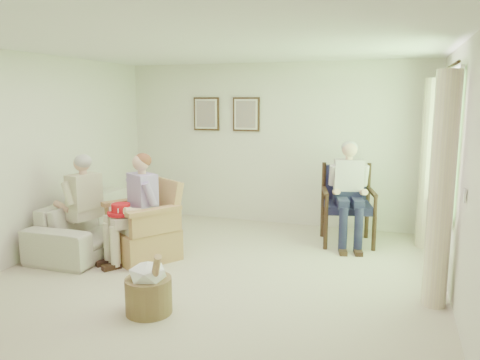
# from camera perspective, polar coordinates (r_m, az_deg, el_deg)

# --- Properties ---
(floor) EXTENTS (5.50, 5.50, 0.00)m
(floor) POSITION_cam_1_polar(r_m,az_deg,el_deg) (5.37, -3.63, -12.35)
(floor) COLOR beige
(floor) RESTS_ON ground
(back_wall) EXTENTS (5.00, 0.04, 2.60)m
(back_wall) POSITION_cam_1_polar(r_m,az_deg,el_deg) (7.62, 4.06, 4.35)
(back_wall) COLOR silver
(back_wall) RESTS_ON ground
(front_wall) EXTENTS (5.00, 0.04, 2.60)m
(front_wall) POSITION_cam_1_polar(r_m,az_deg,el_deg) (2.74, -26.21, -6.60)
(front_wall) COLOR silver
(front_wall) RESTS_ON ground
(left_wall) EXTENTS (0.04, 5.50, 2.60)m
(left_wall) POSITION_cam_1_polar(r_m,az_deg,el_deg) (6.40, -25.02, 2.40)
(left_wall) COLOR silver
(left_wall) RESTS_ON ground
(right_wall) EXTENTS (0.04, 5.50, 2.60)m
(right_wall) POSITION_cam_1_polar(r_m,az_deg,el_deg) (4.70, 25.72, -0.05)
(right_wall) COLOR silver
(right_wall) RESTS_ON ground
(ceiling) EXTENTS (5.00, 5.50, 0.02)m
(ceiling) POSITION_cam_1_polar(r_m,az_deg,el_deg) (5.01, -3.97, 16.39)
(ceiling) COLOR white
(ceiling) RESTS_ON back_wall
(window) EXTENTS (0.13, 2.50, 1.63)m
(window) POSITION_cam_1_polar(r_m,az_deg,el_deg) (5.85, 24.16, 4.65)
(window) COLOR #2D6B23
(window) RESTS_ON right_wall
(curtain_left) EXTENTS (0.34, 0.34, 2.30)m
(curtain_left) POSITION_cam_1_polar(r_m,az_deg,el_deg) (4.92, 23.32, -1.24)
(curtain_left) COLOR beige
(curtain_left) RESTS_ON ground
(curtain_right) EXTENTS (0.34, 0.34, 2.30)m
(curtain_right) POSITION_cam_1_polar(r_m,az_deg,el_deg) (6.85, 22.02, 1.77)
(curtain_right) COLOR beige
(curtain_right) RESTS_ON ground
(framed_print_left) EXTENTS (0.45, 0.05, 0.55)m
(framed_print_left) POSITION_cam_1_polar(r_m,az_deg,el_deg) (7.92, -4.13, 8.04)
(framed_print_left) COLOR #382114
(framed_print_left) RESTS_ON back_wall
(framed_print_right) EXTENTS (0.45, 0.05, 0.55)m
(framed_print_right) POSITION_cam_1_polar(r_m,az_deg,el_deg) (7.68, 0.75, 8.01)
(framed_print_right) COLOR #382114
(framed_print_right) RESTS_ON back_wall
(wicker_armchair) EXTENTS (0.79, 0.78, 1.01)m
(wicker_armchair) POSITION_cam_1_polar(r_m,az_deg,el_deg) (6.18, -11.56, -6.39)
(wicker_armchair) COLOR tan
(wicker_armchair) RESTS_ON ground
(wood_armchair) EXTENTS (0.70, 0.66, 1.08)m
(wood_armchair) POSITION_cam_1_polar(r_m,az_deg,el_deg) (6.84, 13.10, -2.51)
(wood_armchair) COLOR black
(wood_armchair) RESTS_ON ground
(sofa) EXTENTS (2.25, 0.88, 0.66)m
(sofa) POSITION_cam_1_polar(r_m,az_deg,el_deg) (6.87, -16.26, -4.87)
(sofa) COLOR beige
(sofa) RESTS_ON ground
(person_wicker) EXTENTS (0.40, 0.63, 1.33)m
(person_wicker) POSITION_cam_1_polar(r_m,az_deg,el_deg) (5.96, -12.35, -2.50)
(person_wicker) COLOR beige
(person_wicker) RESTS_ON ground
(person_dark) EXTENTS (0.40, 0.63, 1.43)m
(person_dark) POSITION_cam_1_polar(r_m,az_deg,el_deg) (6.61, 13.04, -0.66)
(person_dark) COLOR #1B1C3B
(person_dark) RESTS_ON ground
(person_sofa) EXTENTS (0.42, 0.63, 1.30)m
(person_sofa) POSITION_cam_1_polar(r_m,az_deg,el_deg) (6.39, -18.91, -2.22)
(person_sofa) COLOR beige
(person_sofa) RESTS_ON ground
(red_hat) EXTENTS (0.33, 0.33, 0.14)m
(red_hat) POSITION_cam_1_polar(r_m,az_deg,el_deg) (5.91, -14.31, -3.60)
(red_hat) COLOR red
(red_hat) RESTS_ON person_wicker
(hatbox) EXTENTS (0.59, 0.59, 0.66)m
(hatbox) POSITION_cam_1_polar(r_m,az_deg,el_deg) (4.65, -11.09, -12.73)
(hatbox) COLOR #9D8755
(hatbox) RESTS_ON ground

